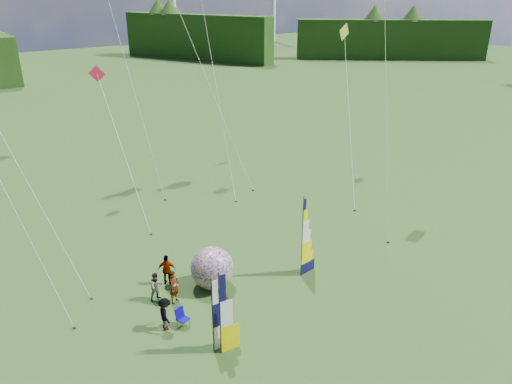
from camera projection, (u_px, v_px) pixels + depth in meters
ground at (323, 323)px, 23.22m from camera, size 220.00×220.00×0.00m
treeline_ring at (328, 248)px, 21.66m from camera, size 210.00×210.00×8.00m
feather_banner_main at (302, 239)px, 26.07m from camera, size 1.23×0.24×4.52m
side_banner_left at (220, 315)px, 20.60m from camera, size 1.07×0.27×3.88m
side_banner_far at (213, 317)px, 20.80m from camera, size 1.04×0.15×3.51m
bol_inflatable at (212, 268)px, 25.57m from camera, size 2.46×2.46×2.23m
spectator_a at (174, 287)px, 24.41m from camera, size 0.77×0.70×1.76m
spectator_b at (157, 287)px, 24.64m from camera, size 0.75×0.38×1.51m
spectator_c at (165, 314)px, 22.53m from camera, size 0.54×1.08×1.60m
spectator_d at (167, 270)px, 25.92m from camera, size 1.03×0.90×1.68m
camp_chair at (183, 318)px, 22.81m from camera, size 0.65×0.65×0.92m
kite_whale at (202, 59)px, 37.80m from camera, size 6.25×14.15×18.43m
kite_rainbow_delta at (7, 130)px, 23.23m from camera, size 9.38×11.98×16.54m
kite_parafoil at (387, 57)px, 30.08m from camera, size 9.38×11.29×20.91m
small_kite_red at (122, 144)px, 32.39m from camera, size 3.20×9.96×9.87m
small_kite_orange at (217, 83)px, 36.38m from camera, size 6.01×10.91×15.66m
small_kite_yellow at (350, 108)px, 36.77m from camera, size 10.66×12.17×12.15m
small_kite_green at (119, 33)px, 35.90m from camera, size 4.00×13.75×22.47m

